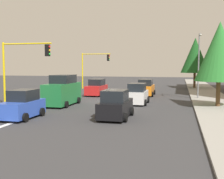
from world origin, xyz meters
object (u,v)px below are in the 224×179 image
at_px(street_lamp_curbside, 199,59).
at_px(car_red, 97,88).
at_px(car_black, 116,105).
at_px(car_orange, 146,88).
at_px(tree_roadside_far, 195,55).
at_px(car_blue, 23,105).
at_px(tree_roadside_near, 219,52).
at_px(traffic_signal_near_right, 23,61).
at_px(traffic_signal_far_right, 94,64).
at_px(delivery_van_green, 63,91).
at_px(car_white, 137,95).

relative_size(street_lamp_curbside, car_red, 1.71).
bearing_deg(car_black, car_orange, 178.90).
xyz_separation_m(tree_roadside_far, car_blue, (28.24, -12.69, -4.26)).
bearing_deg(street_lamp_curbside, tree_roadside_near, 13.05).
bearing_deg(traffic_signal_near_right, traffic_signal_far_right, 179.96).
xyz_separation_m(street_lamp_curbside, car_black, (12.30, -6.18, -3.45)).
bearing_deg(car_blue, delivery_van_green, 179.16).
height_order(tree_roadside_near, car_blue, tree_roadside_near).
bearing_deg(car_red, delivery_van_green, -3.71).
distance_m(traffic_signal_far_right, car_red, 9.88).
bearing_deg(traffic_signal_near_right, delivery_van_green, 131.67).
distance_m(street_lamp_curbside, car_white, 8.36).
xyz_separation_m(traffic_signal_near_right, street_lamp_curbside, (-9.61, 14.89, 0.38)).
height_order(tree_roadside_near, car_white, tree_roadside_near).
bearing_deg(car_black, car_blue, -76.01).
xyz_separation_m(traffic_signal_near_right, tree_roadside_near, (-4.00, 16.19, 0.83)).
relative_size(street_lamp_curbside, car_white, 1.91).
xyz_separation_m(traffic_signal_near_right, tree_roadside_far, (-24.00, 15.19, 1.19)).
relative_size(tree_roadside_near, car_white, 1.99).
bearing_deg(tree_roadside_far, car_red, -43.05).
height_order(tree_roadside_far, car_blue, tree_roadside_far).
bearing_deg(traffic_signal_far_right, delivery_van_green, 8.28).
bearing_deg(car_black, traffic_signal_far_right, -159.04).
distance_m(street_lamp_curbside, delivery_van_green, 14.63).
bearing_deg(delivery_van_green, car_blue, -0.84).
bearing_deg(car_red, car_black, 21.87).
bearing_deg(tree_roadside_far, street_lamp_curbside, -1.19).
bearing_deg(car_orange, street_lamp_curbside, 65.54).
xyz_separation_m(traffic_signal_far_right, car_blue, (24.24, 2.48, -3.01)).
bearing_deg(car_white, car_black, -3.07).
distance_m(traffic_signal_near_right, car_red, 11.97).
bearing_deg(car_white, car_orange, -179.20).
bearing_deg(car_red, traffic_signal_near_right, -15.86).
height_order(tree_roadside_far, car_red, tree_roadside_far).
height_order(traffic_signal_near_right, delivery_van_green, traffic_signal_near_right).
xyz_separation_m(car_red, car_white, (6.47, 5.94, -0.00)).
distance_m(delivery_van_green, car_red, 8.85).
relative_size(traffic_signal_near_right, delivery_van_green, 1.17).
xyz_separation_m(car_orange, car_white, (7.64, 0.11, -0.00)).
distance_m(car_red, car_white, 8.78).
xyz_separation_m(tree_roadside_far, delivery_van_green, (21.70, -12.60, -3.87)).
height_order(car_red, car_blue, same).
relative_size(car_red, car_white, 1.12).
bearing_deg(car_white, traffic_signal_far_right, -149.38).
relative_size(traffic_signal_far_right, street_lamp_curbside, 0.79).
height_order(car_red, car_white, same).
distance_m(traffic_signal_far_right, tree_roadside_near, 22.77).
bearing_deg(traffic_signal_near_right, car_black, 72.83).
xyz_separation_m(street_lamp_curbside, tree_roadside_near, (5.61, 1.30, 0.45)).
relative_size(delivery_van_green, car_black, 1.20).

